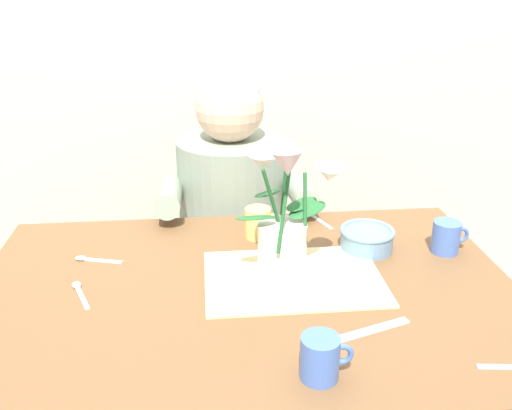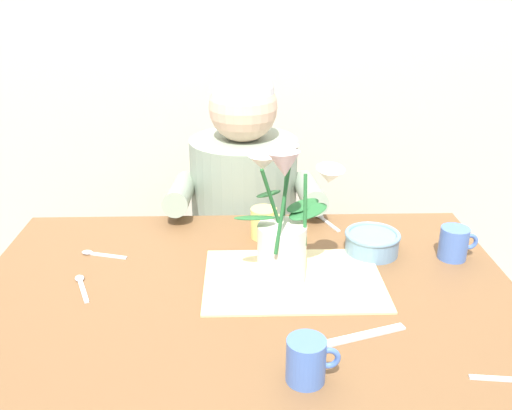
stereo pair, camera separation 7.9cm
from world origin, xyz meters
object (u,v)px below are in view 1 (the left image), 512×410
(seated_person, at_px, (233,238))
(coffee_cup, at_px, (447,237))
(ceramic_bowl, at_px, (367,238))
(tea_cup, at_px, (259,223))
(flower_vase, at_px, (284,228))
(ceramic_mug, at_px, (321,358))
(dinner_knife, at_px, (367,331))

(seated_person, xyz_separation_m, coffee_cup, (0.50, -0.48, 0.22))
(ceramic_bowl, distance_m, tea_cup, 0.28)
(seated_person, height_order, tea_cup, seated_person)
(flower_vase, bearing_deg, tea_cup, 98.35)
(seated_person, bearing_deg, ceramic_mug, -85.58)
(seated_person, xyz_separation_m, tea_cup, (0.05, -0.36, 0.22))
(seated_person, bearing_deg, tea_cup, -84.05)
(ceramic_mug, height_order, tea_cup, same)
(coffee_cup, bearing_deg, flower_vase, -167.21)
(flower_vase, xyz_separation_m, ceramic_bowl, (0.23, 0.13, -0.10))
(flower_vase, distance_m, tea_cup, 0.24)
(ceramic_mug, bearing_deg, tea_cup, 95.13)
(seated_person, xyz_separation_m, ceramic_bowl, (0.31, -0.45, 0.21))
(flower_vase, xyz_separation_m, dinner_knife, (0.13, -0.21, -0.13))
(seated_person, xyz_separation_m, dinner_knife, (0.21, -0.79, 0.18))
(ceramic_bowl, height_order, tea_cup, tea_cup)
(flower_vase, xyz_separation_m, tea_cup, (-0.03, 0.22, -0.09))
(flower_vase, distance_m, ceramic_bowl, 0.28)
(seated_person, distance_m, coffee_cup, 0.73)
(dinner_knife, xyz_separation_m, ceramic_mug, (-0.12, -0.12, 0.04))
(seated_person, distance_m, flower_vase, 0.66)
(dinner_knife, xyz_separation_m, tea_cup, (-0.17, 0.44, 0.04))
(tea_cup, height_order, coffee_cup, same)
(ceramic_bowl, relative_size, coffee_cup, 1.46)
(dinner_knife, bearing_deg, coffee_cup, 29.03)
(dinner_knife, height_order, ceramic_mug, ceramic_mug)
(coffee_cup, bearing_deg, tea_cup, 164.23)
(flower_vase, height_order, dinner_knife, flower_vase)
(seated_person, height_order, dinner_knife, seated_person)
(seated_person, height_order, flower_vase, seated_person)
(coffee_cup, bearing_deg, dinner_knife, -132.81)
(seated_person, relative_size, dinner_knife, 5.97)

